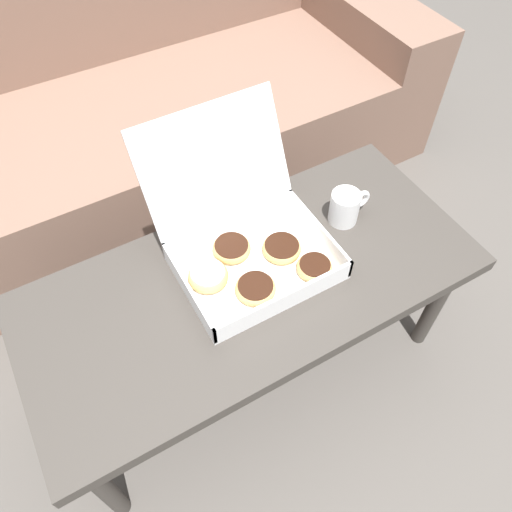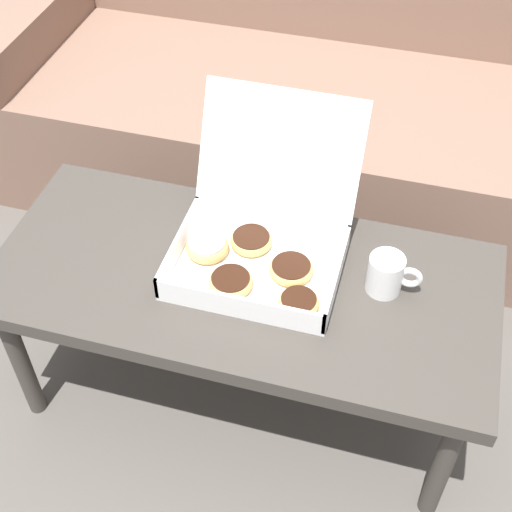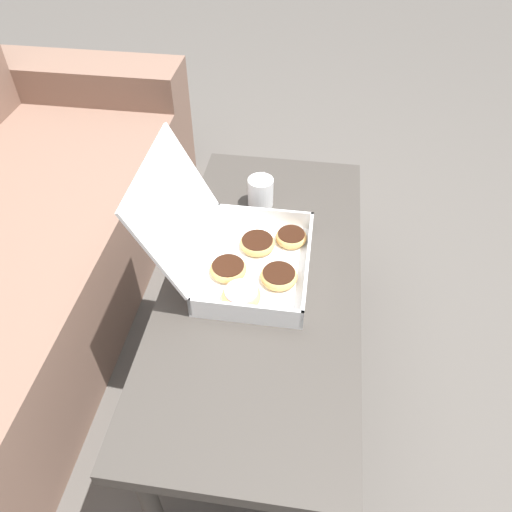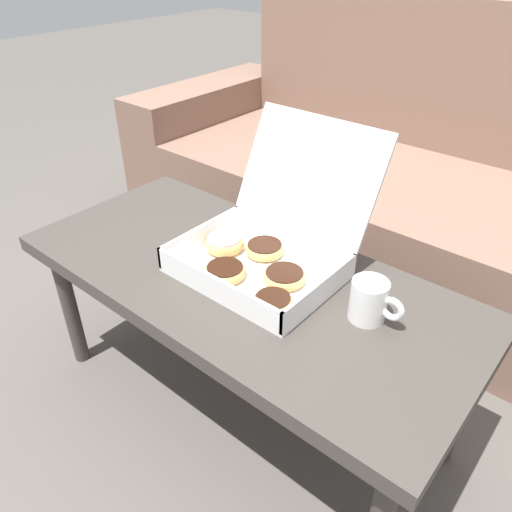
{
  "view_description": "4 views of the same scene",
  "coord_description": "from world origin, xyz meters",
  "views": [
    {
      "loc": [
        -0.34,
        -0.75,
        1.46
      ],
      "look_at": [
        0.03,
        -0.11,
        0.5
      ],
      "focal_mm": 35.0,
      "sensor_mm": 36.0,
      "label": 1
    },
    {
      "loc": [
        0.32,
        -1.17,
        1.63
      ],
      "look_at": [
        0.03,
        -0.11,
        0.5
      ],
      "focal_mm": 50.0,
      "sensor_mm": 36.0,
      "label": 2
    },
    {
      "loc": [
        -0.91,
        -0.25,
        1.42
      ],
      "look_at": [
        0.03,
        -0.11,
        0.5
      ],
      "focal_mm": 35.0,
      "sensor_mm": 36.0,
      "label": 3
    },
    {
      "loc": [
        0.65,
        -0.86,
        1.14
      ],
      "look_at": [
        0.03,
        -0.11,
        0.5
      ],
      "focal_mm": 35.0,
      "sensor_mm": 36.0,
      "label": 4
    }
  ],
  "objects": [
    {
      "name": "coffee_table",
      "position": [
        0.0,
        -0.14,
        0.41
      ],
      "size": [
        1.14,
        0.52,
        0.45
      ],
      "color": "#3D3833",
      "rests_on": "ground_plane"
    },
    {
      "name": "couch",
      "position": [
        0.0,
        0.85,
        0.31
      ],
      "size": [
        2.27,
        0.87,
        0.95
      ],
      "color": "#7A5B4C",
      "rests_on": "ground_plane"
    },
    {
      "name": "pastry_box",
      "position": [
        0.02,
        -0.08,
        0.51
      ],
      "size": [
        0.37,
        0.41,
        0.32
      ],
      "color": "white",
      "rests_on": "coffee_table"
    },
    {
      "name": "ground_plane",
      "position": [
        0.0,
        0.0,
        0.0
      ],
      "size": [
        12.0,
        12.0,
        0.0
      ],
      "primitive_type": "plane",
      "color": "#514C47"
    },
    {
      "name": "coffee_mug",
      "position": [
        0.31,
        -0.09,
        0.5
      ],
      "size": [
        0.12,
        0.08,
        0.09
      ],
      "color": "white",
      "rests_on": "coffee_table"
    }
  ]
}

